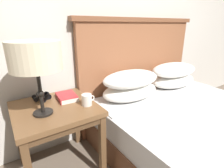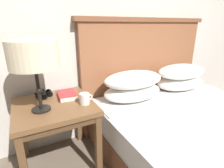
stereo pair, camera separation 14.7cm
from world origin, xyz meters
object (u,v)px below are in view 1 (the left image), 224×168
object	(u,v)px
nightstand	(56,116)
binoculars_pair	(42,97)
table_lamp	(35,57)
coffee_mug	(87,100)
book_on_nightstand	(67,97)
bed	(205,132)

from	to	relation	value
nightstand	binoculars_pair	distance (m)	0.22
table_lamp	coffee_mug	size ratio (longest dim) A/B	4.70
table_lamp	binoculars_pair	bearing A→B (deg)	79.47
book_on_nightstand	binoculars_pair	xyz separation A→B (m)	(-0.17, 0.10, 0.00)
bed	coffee_mug	world-z (taller)	bed
bed	coffee_mug	distance (m)	1.03
nightstand	book_on_nightstand	xyz separation A→B (m)	(0.12, 0.08, 0.10)
nightstand	binoculars_pair	size ratio (longest dim) A/B	3.65
nightstand	book_on_nightstand	size ratio (longest dim) A/B	2.76
nightstand	bed	world-z (taller)	bed
book_on_nightstand	coffee_mug	size ratio (longest dim) A/B	2.04
book_on_nightstand	coffee_mug	xyz separation A→B (m)	(0.09, -0.19, 0.02)
nightstand	binoculars_pair	xyz separation A→B (m)	(-0.05, 0.19, 0.10)
book_on_nightstand	bed	bearing A→B (deg)	-35.62
table_lamp	book_on_nightstand	bearing A→B (deg)	34.40
table_lamp	bed	bearing A→B (deg)	-24.38
table_lamp	binoculars_pair	distance (m)	0.45
nightstand	coffee_mug	world-z (taller)	coffee_mug
nightstand	coffee_mug	xyz separation A→B (m)	(0.21, -0.11, 0.12)
table_lamp	book_on_nightstand	world-z (taller)	table_lamp
nightstand	table_lamp	xyz separation A→B (m)	(-0.09, -0.07, 0.46)
bed	coffee_mug	bearing A→B (deg)	150.53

